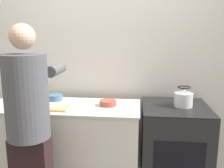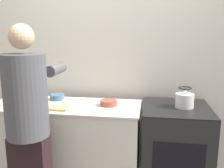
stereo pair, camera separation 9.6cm
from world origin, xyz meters
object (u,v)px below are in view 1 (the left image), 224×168
(kettle, at_px, (184,98))
(canister_jar, at_px, (36,92))
(person, at_px, (29,123))
(knife, at_px, (48,106))
(bowl_prep, at_px, (55,98))
(cutting_board, at_px, (52,108))
(oven, at_px, (174,149))

(kettle, height_order, canister_jar, kettle)
(person, height_order, knife, person)
(person, distance_m, bowl_prep, 0.73)
(cutting_board, xyz_separation_m, kettle, (1.27, 0.18, 0.09))
(knife, distance_m, bowl_prep, 0.30)
(kettle, bearing_deg, canister_jar, 175.36)
(knife, xyz_separation_m, kettle, (1.32, 0.17, 0.08))
(cutting_board, bearing_deg, oven, 8.26)
(oven, height_order, cutting_board, cutting_board)
(knife, height_order, bowl_prep, bowl_prep)
(oven, height_order, canister_jar, canister_jar)
(oven, bearing_deg, canister_jar, 175.08)
(oven, distance_m, canister_jar, 1.58)
(bowl_prep, bearing_deg, cutting_board, -76.90)
(canister_jar, bearing_deg, person, -71.66)
(canister_jar, bearing_deg, kettle, -4.64)
(bowl_prep, relative_size, canister_jar, 0.86)
(cutting_board, relative_size, knife, 1.38)
(oven, bearing_deg, cutting_board, -171.74)
(knife, relative_size, bowl_prep, 1.50)
(oven, height_order, person, person)
(cutting_board, height_order, knife, knife)
(kettle, bearing_deg, cutting_board, -172.10)
(oven, height_order, knife, knife)
(oven, xyz_separation_m, cutting_board, (-1.20, -0.17, 0.46))
(person, distance_m, cutting_board, 0.43)
(knife, distance_m, kettle, 1.33)
(kettle, bearing_deg, person, -155.38)
(cutting_board, height_order, canister_jar, canister_jar)
(canister_jar, bearing_deg, bowl_prep, 0.87)
(person, distance_m, canister_jar, 0.77)
(person, relative_size, bowl_prep, 10.82)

